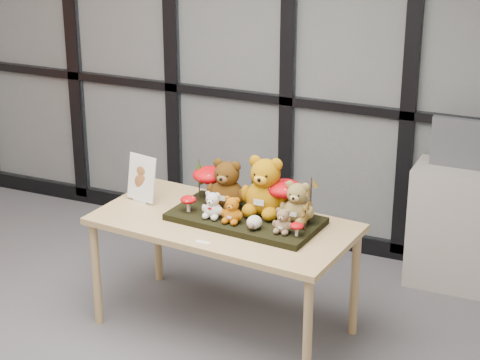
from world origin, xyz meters
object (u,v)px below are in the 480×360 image
at_px(diorama_tray, 245,219).
at_px(cabinet, 458,228).
at_px(plush_cream_hedgehog, 254,222).
at_px(monitor, 467,144).
at_px(bear_white_bow, 213,203).
at_px(bear_tan_back, 298,200).
at_px(bear_brown_medium, 227,181).
at_px(bear_beige_small, 283,219).
at_px(mushroom_front_left, 188,203).
at_px(sign_holder, 142,181).
at_px(bear_small_yellow, 232,208).
at_px(display_table, 224,232).
at_px(mushroom_back_right, 284,196).
at_px(mushroom_front_right, 297,229).
at_px(bear_pooh_yellow, 266,182).
at_px(mushroom_back_left, 209,182).

xyz_separation_m(diorama_tray, cabinet, (1.03, 1.08, -0.31)).
xyz_separation_m(plush_cream_hedgehog, monitor, (0.92, 1.24, 0.19)).
bearing_deg(bear_white_bow, bear_tan_back, 21.51).
relative_size(bear_brown_medium, bear_beige_small, 2.08).
bearing_deg(cabinet, mushroom_front_left, -139.77).
bearing_deg(diorama_tray, sign_holder, -176.81).
height_order(diorama_tray, plush_cream_hedgehog, plush_cream_hedgehog).
bearing_deg(bear_small_yellow, display_table, 148.46).
height_order(bear_white_bow, mushroom_back_right, mushroom_back_right).
bearing_deg(mushroom_front_left, mushroom_front_right, -5.20).
relative_size(bear_pooh_yellow, bear_white_bow, 2.21).
height_order(display_table, mushroom_front_right, mushroom_front_right).
relative_size(bear_small_yellow, cabinet, 0.21).
bearing_deg(mushroom_back_right, bear_tan_back, -30.75).
relative_size(bear_pooh_yellow, mushroom_back_left, 1.72).
xyz_separation_m(bear_small_yellow, sign_holder, (-0.66, 0.14, 0.01)).
xyz_separation_m(mushroom_front_left, sign_holder, (-0.37, 0.10, 0.04)).
bearing_deg(cabinet, monitor, 90.00).
xyz_separation_m(diorama_tray, mushroom_back_right, (0.20, 0.10, 0.13)).
distance_m(bear_white_bow, monitor, 1.69).
relative_size(plush_cream_hedgehog, sign_holder, 0.29).
height_order(bear_small_yellow, mushroom_front_left, bear_small_yellow).
height_order(diorama_tray, bear_brown_medium, bear_brown_medium).
relative_size(bear_pooh_yellow, bear_beige_small, 2.44).
bearing_deg(bear_brown_medium, diorama_tray, -21.29).
relative_size(bear_white_bow, plush_cream_hedgehog, 2.02).
height_order(bear_tan_back, plush_cream_hedgehog, bear_tan_back).
xyz_separation_m(bear_brown_medium, bear_tan_back, (0.45, -0.04, -0.03)).
distance_m(bear_pooh_yellow, monitor, 1.38).
distance_m(bear_beige_small, sign_holder, 0.98).
bearing_deg(bear_pooh_yellow, monitor, 52.68).
xyz_separation_m(display_table, diorama_tray, (0.12, 0.04, 0.09)).
height_order(bear_pooh_yellow, mushroom_front_right, bear_pooh_yellow).
height_order(diorama_tray, mushroom_front_right, mushroom_front_right).
xyz_separation_m(display_table, mushroom_front_right, (0.48, -0.09, 0.15)).
bearing_deg(bear_brown_medium, plush_cream_hedgehog, -33.91).
relative_size(diorama_tray, bear_pooh_yellow, 2.26).
bearing_deg(bear_white_bow, sign_holder, 172.82).
bearing_deg(cabinet, bear_tan_back, -125.25).
bearing_deg(monitor, sign_holder, -148.27).
bearing_deg(cabinet, plush_cream_hedgehog, -126.95).
bearing_deg(bear_brown_medium, mushroom_front_right, -16.79).
xyz_separation_m(diorama_tray, monitor, (1.03, 1.10, 0.25)).
height_order(bear_beige_small, sign_holder, sign_holder).
distance_m(bear_tan_back, mushroom_back_left, 0.60).
relative_size(display_table, mushroom_back_left, 7.06).
relative_size(bear_small_yellow, sign_holder, 0.59).
bearing_deg(plush_cream_hedgehog, mushroom_front_left, 176.65).
height_order(diorama_tray, bear_tan_back, bear_tan_back).
xyz_separation_m(bear_brown_medium, plush_cream_hedgehog, (0.26, -0.22, -0.12)).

